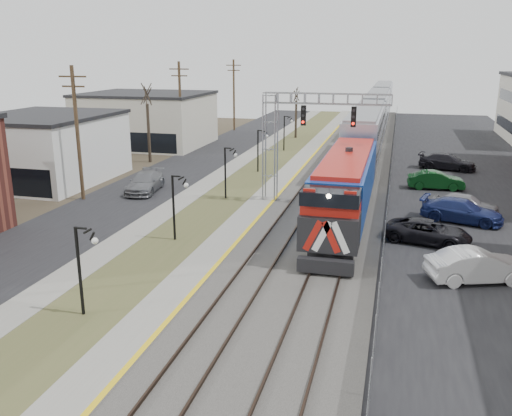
% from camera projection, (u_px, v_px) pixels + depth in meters
% --- Properties ---
extents(street_west, '(7.00, 120.00, 0.04)m').
position_uv_depth(street_west, '(172.00, 174.00, 50.13)').
color(street_west, black).
rests_on(street_west, ground).
extents(sidewalk, '(2.00, 120.00, 0.08)m').
position_uv_depth(sidewalk, '(218.00, 177.00, 49.04)').
color(sidewalk, gray).
rests_on(sidewalk, ground).
extents(grass_median, '(4.00, 120.00, 0.06)m').
position_uv_depth(grass_median, '(250.00, 179.00, 48.31)').
color(grass_median, '#494D29').
rests_on(grass_median, ground).
extents(platform, '(2.00, 120.00, 0.24)m').
position_uv_depth(platform, '(282.00, 180.00, 47.56)').
color(platform, gray).
rests_on(platform, ground).
extents(ballast_bed, '(8.00, 120.00, 0.20)m').
position_uv_depth(ballast_bed, '(339.00, 183.00, 46.35)').
color(ballast_bed, '#595651').
rests_on(ballast_bed, ground).
extents(parking_lot, '(16.00, 120.00, 0.04)m').
position_uv_depth(parking_lot, '(489.00, 193.00, 43.46)').
color(parking_lot, black).
rests_on(parking_lot, ground).
extents(platform_edge, '(0.24, 120.00, 0.01)m').
position_uv_depth(platform_edge, '(292.00, 179.00, 47.31)').
color(platform_edge, gold).
rests_on(platform_edge, platform).
extents(track_near, '(1.58, 120.00, 0.15)m').
position_uv_depth(track_near, '(316.00, 180.00, 46.79)').
color(track_near, '#2D2119').
rests_on(track_near, ballast_bed).
extents(track_far, '(1.58, 120.00, 0.15)m').
position_uv_depth(track_far, '(357.00, 182.00, 45.94)').
color(track_far, '#2D2119').
rests_on(track_far, ballast_bed).
extents(train, '(3.00, 85.85, 5.33)m').
position_uv_depth(train, '(373.00, 119.00, 67.43)').
color(train, navy).
rests_on(train, ground).
extents(signal_gantry, '(9.00, 1.07, 8.15)m').
position_uv_depth(signal_gantry, '(293.00, 129.00, 39.00)').
color(signal_gantry, gray).
rests_on(signal_gantry, ground).
extents(lampposts, '(0.14, 62.14, 4.00)m').
position_uv_depth(lampposts, '(176.00, 207.00, 32.22)').
color(lampposts, black).
rests_on(lampposts, ground).
extents(utility_poles, '(0.28, 80.28, 10.00)m').
position_uv_depth(utility_poles, '(78.00, 135.00, 40.19)').
color(utility_poles, '#4C3823').
rests_on(utility_poles, ground).
extents(fence, '(0.04, 120.00, 1.60)m').
position_uv_depth(fence, '(390.00, 178.00, 45.14)').
color(fence, gray).
rests_on(fence, ground).
extents(bare_trees, '(12.30, 42.30, 5.95)m').
position_uv_depth(bare_trees, '(175.00, 139.00, 53.32)').
color(bare_trees, '#382D23').
rests_on(bare_trees, ground).
extents(car_lot_b, '(5.19, 3.23, 1.61)m').
position_uv_depth(car_lot_b, '(478.00, 267.00, 26.36)').
color(car_lot_b, '#BEBEBE').
rests_on(car_lot_b, ground).
extents(car_lot_c, '(5.30, 3.34, 1.36)m').
position_uv_depth(car_lot_c, '(428.00, 232.00, 31.81)').
color(car_lot_c, black).
rests_on(car_lot_c, ground).
extents(car_lot_d, '(5.61, 3.43, 1.52)m').
position_uv_depth(car_lot_d, '(462.00, 211.00, 35.76)').
color(car_lot_d, navy).
rests_on(car_lot_d, ground).
extents(car_lot_e, '(4.65, 2.74, 1.48)m').
position_uv_depth(car_lot_e, '(465.00, 205.00, 37.40)').
color(car_lot_e, gray).
rests_on(car_lot_e, ground).
extents(car_lot_f, '(4.59, 1.84, 1.48)m').
position_uv_depth(car_lot_f, '(436.00, 181.00, 44.44)').
color(car_lot_f, '#0B3A14').
rests_on(car_lot_f, ground).
extents(car_street_b, '(2.93, 5.58, 1.54)m').
position_uv_depth(car_street_b, '(145.00, 183.00, 43.60)').
color(car_street_b, slate).
rests_on(car_street_b, ground).
extents(car_lot_g, '(5.62, 3.21, 1.54)m').
position_uv_depth(car_lot_g, '(447.00, 162.00, 51.88)').
color(car_lot_g, black).
rests_on(car_lot_g, ground).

